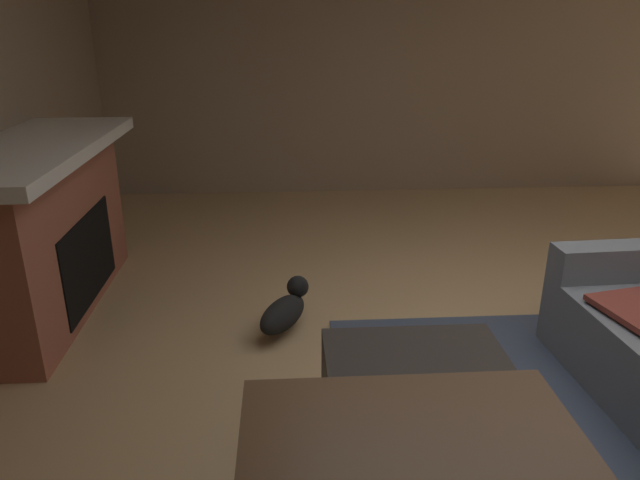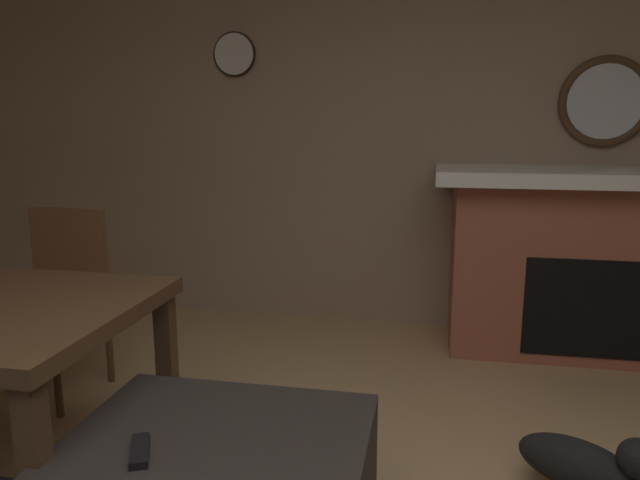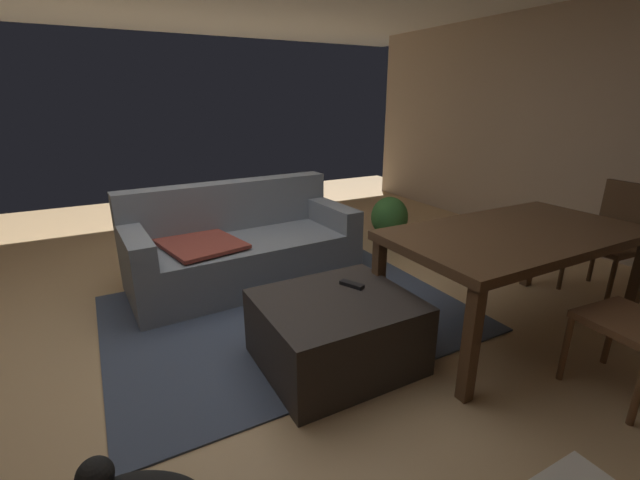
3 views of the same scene
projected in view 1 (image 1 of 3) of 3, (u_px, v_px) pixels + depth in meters
floor at (529, 394)px, 2.98m from camera, size 9.34×9.34×0.00m
wall_left at (398, 74)px, 6.16m from camera, size 0.12×6.73×2.51m
area_rug at (582, 459)px, 2.53m from camera, size 2.60×2.00×0.01m
fireplace at (38, 229)px, 3.68m from camera, size 1.99×0.76×1.10m
ottoman_coffee_table at (423, 426)px, 2.41m from camera, size 0.90×0.79×0.44m
tv_remote at (466, 405)px, 2.17m from camera, size 0.11×0.17×0.02m
small_dog at (285, 310)px, 3.51m from camera, size 0.47×0.37×0.26m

